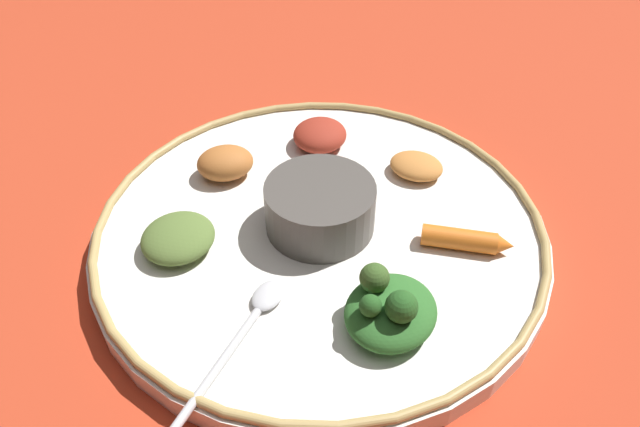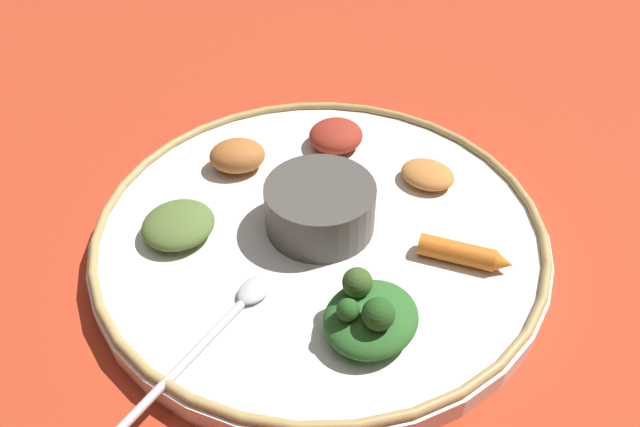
% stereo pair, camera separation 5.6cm
% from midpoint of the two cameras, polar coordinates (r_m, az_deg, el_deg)
% --- Properties ---
extents(ground_plane, '(2.40, 2.40, 0.00)m').
position_cam_midpoint_polar(ground_plane, '(0.58, -2.74, -2.79)').
color(ground_plane, '#B7381E').
extents(platter, '(0.42, 0.42, 0.02)m').
position_cam_midpoint_polar(platter, '(0.57, -2.77, -2.03)').
color(platter, white).
rests_on(platter, ground_plane).
extents(platter_rim, '(0.42, 0.42, 0.01)m').
position_cam_midpoint_polar(platter_rim, '(0.56, -2.82, -1.03)').
color(platter_rim, tan).
rests_on(platter_rim, platter).
extents(center_bowl, '(0.10, 0.10, 0.05)m').
position_cam_midpoint_polar(center_bowl, '(0.55, -2.89, 0.63)').
color(center_bowl, '#4C4742').
rests_on(center_bowl, platter).
extents(spoon, '(0.10, 0.15, 0.01)m').
position_cam_midpoint_polar(spoon, '(0.49, -10.54, -10.97)').
color(spoon, silver).
rests_on(spoon, platter).
extents(greens_pile, '(0.10, 0.11, 0.05)m').
position_cam_midpoint_polar(greens_pile, '(0.48, 3.15, -8.98)').
color(greens_pile, '#2D6628').
rests_on(greens_pile, platter).
extents(carrot_near_spoon, '(0.08, 0.04, 0.02)m').
position_cam_midpoint_polar(carrot_near_spoon, '(0.55, 10.74, -2.59)').
color(carrot_near_spoon, orange).
rests_on(carrot_near_spoon, platter).
extents(mound_beet, '(0.08, 0.08, 0.03)m').
position_cam_midpoint_polar(mound_beet, '(0.66, -2.45, 7.28)').
color(mound_beet, maroon).
rests_on(mound_beet, platter).
extents(mound_chickpea, '(0.07, 0.06, 0.03)m').
position_cam_midpoint_polar(mound_chickpea, '(0.63, -11.42, 4.57)').
color(mound_chickpea, '#B2662D').
rests_on(mound_chickpea, platter).
extents(mound_squash, '(0.07, 0.07, 0.02)m').
position_cam_midpoint_polar(mound_squash, '(0.62, 6.52, 4.35)').
color(mound_squash, '#C67A38').
rests_on(mound_squash, platter).
extents(mound_collards, '(0.09, 0.09, 0.02)m').
position_cam_midpoint_polar(mound_collards, '(0.56, -15.98, -2.33)').
color(mound_collards, '#567033').
rests_on(mound_collards, platter).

